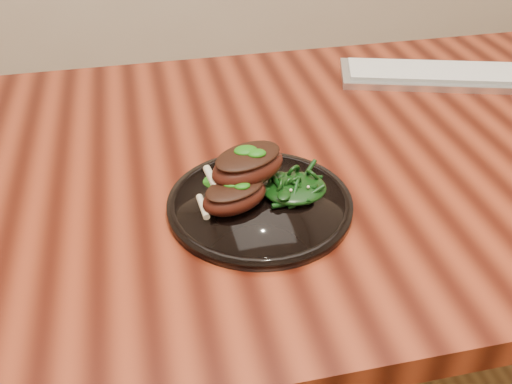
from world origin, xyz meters
TOP-DOWN VIEW (x-y plane):
  - desk at (0.00, 0.00)m, footprint 1.60×0.80m
  - plate at (-0.12, -0.13)m, footprint 0.25×0.25m
  - lamb_chop_front at (-0.16, -0.14)m, footprint 0.11×0.09m
  - lamb_chop_back at (-0.14, -0.10)m, footprint 0.13×0.11m
  - herb_smear at (-0.16, -0.07)m, footprint 0.08×0.05m
  - greens_heap at (-0.08, -0.12)m, footprint 0.09×0.08m
  - keyboard at (0.32, 0.20)m, footprint 0.42×0.23m

SIDE VIEW (x-z plane):
  - desk at x=0.00m, z-range 0.29..1.04m
  - plate at x=-0.12m, z-range 0.75..0.77m
  - keyboard at x=0.32m, z-range 0.75..0.77m
  - herb_smear at x=-0.16m, z-range 0.76..0.77m
  - greens_heap at x=-0.08m, z-range 0.76..0.80m
  - lamb_chop_front at x=-0.16m, z-range 0.76..0.80m
  - lamb_chop_back at x=-0.14m, z-range 0.78..0.83m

